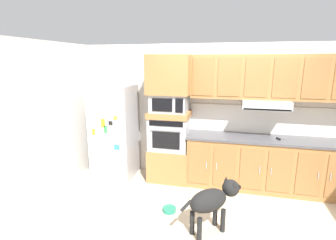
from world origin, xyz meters
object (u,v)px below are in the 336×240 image
object	(u,v)px
screwdriver	(279,139)
dog	(213,199)
dog_food_bowl	(169,209)
microwave	(170,103)
refrigerator	(115,131)
built_in_oven	(170,133)

from	to	relation	value
screwdriver	dog	bearing A→B (deg)	-125.37
dog	dog_food_bowl	size ratio (longest dim) A/B	3.76
microwave	screwdriver	xyz separation A→B (m)	(1.88, -0.04, -0.53)
refrigerator	microwave	world-z (taller)	refrigerator
built_in_oven	dog_food_bowl	bearing A→B (deg)	-77.01
refrigerator	screwdriver	world-z (taller)	refrigerator
microwave	screwdriver	bearing A→B (deg)	-1.14
microwave	dog_food_bowl	xyz separation A→B (m)	(0.25, -1.10, -1.43)
dog_food_bowl	built_in_oven	bearing A→B (deg)	102.99
refrigerator	built_in_oven	world-z (taller)	refrigerator
dog	dog_food_bowl	bearing A→B (deg)	112.02
refrigerator	screwdriver	distance (m)	2.95
refrigerator	dog	distance (m)	2.42
dog	dog_food_bowl	distance (m)	0.83
microwave	dog_food_bowl	world-z (taller)	microwave
built_in_oven	microwave	distance (m)	0.56
screwdriver	microwave	bearing A→B (deg)	178.86
refrigerator	built_in_oven	distance (m)	1.07
refrigerator	dog	bearing A→B (deg)	-34.04
screwdriver	dog_food_bowl	world-z (taller)	screwdriver
built_in_oven	screwdriver	xyz separation A→B (m)	(1.88, -0.04, 0.03)
screwdriver	dog	xyz separation A→B (m)	(-0.97, -1.37, -0.48)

